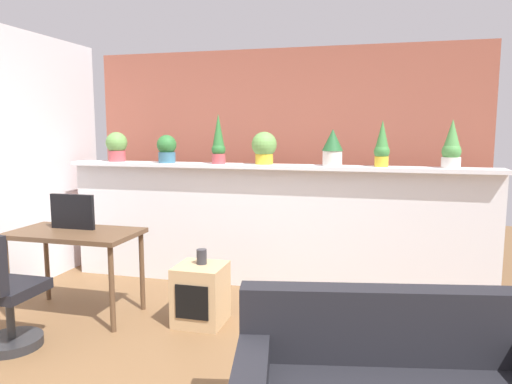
{
  "coord_description": "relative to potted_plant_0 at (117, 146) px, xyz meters",
  "views": [
    {
      "loc": [
        1.08,
        -2.68,
        1.63
      ],
      "look_at": [
        0.09,
        1.12,
        1.11
      ],
      "focal_mm": 33.43,
      "sensor_mm": 36.0,
      "label": 1
    }
  ],
  "objects": [
    {
      "name": "potted_plant_4",
      "position": [
        2.34,
        -0.04,
        0.01
      ],
      "size": [
        0.2,
        0.2,
        0.35
      ],
      "color": "silver",
      "rests_on": "plant_shelf"
    },
    {
      "name": "potted_plant_5",
      "position": [
        2.8,
        -0.02,
        0.03
      ],
      "size": [
        0.15,
        0.15,
        0.44
      ],
      "color": "gold",
      "rests_on": "plant_shelf"
    },
    {
      "name": "office_chair",
      "position": [
        0.14,
        -1.89,
        -1.05
      ],
      "size": [
        0.48,
        0.48,
        0.91
      ],
      "color": "#262628",
      "rests_on": "ground"
    },
    {
      "name": "potted_plant_6",
      "position": [
        3.41,
        -0.01,
        0.03
      ],
      "size": [
        0.17,
        0.17,
        0.44
      ],
      "color": "silver",
      "rests_on": "plant_shelf"
    },
    {
      "name": "potted_plant_3",
      "position": [
        1.66,
        0.01,
        0.0
      ],
      "size": [
        0.25,
        0.25,
        0.33
      ],
      "color": "gold",
      "rests_on": "plant_shelf"
    },
    {
      "name": "tv_monitor",
      "position": [
        0.18,
        -1.07,
        -0.54
      ],
      "size": [
        0.42,
        0.04,
        0.31
      ],
      "primitive_type": "cube",
      "color": "black",
      "rests_on": "desk"
    },
    {
      "name": "potted_plant_0",
      "position": [
        0.0,
        0.0,
        0.0
      ],
      "size": [
        0.23,
        0.23,
        0.32
      ],
      "color": "#B7474C",
      "rests_on": "plant_shelf"
    },
    {
      "name": "side_cube_shelf",
      "position": [
        1.37,
        -1.06,
        -1.19
      ],
      "size": [
        0.4,
        0.41,
        0.5
      ],
      "color": "tan",
      "rests_on": "ground"
    },
    {
      "name": "divider_wall",
      "position": [
        1.71,
        0.02,
        -0.83
      ],
      "size": [
        4.36,
        0.16,
        1.23
      ],
      "primitive_type": "cube",
      "color": "silver",
      "rests_on": "ground"
    },
    {
      "name": "vase_on_shelf",
      "position": [
        1.36,
        -1.01,
        -0.88
      ],
      "size": [
        0.09,
        0.09,
        0.13
      ],
      "primitive_type": "cylinder",
      "color": "#2D2D33",
      "rests_on": "side_cube_shelf"
    },
    {
      "name": "brick_wall_behind",
      "position": [
        1.71,
        0.62,
        -0.19
      ],
      "size": [
        4.36,
        0.1,
        2.5
      ],
      "primitive_type": "cube",
      "color": "#9E5442",
      "rests_on": "ground"
    },
    {
      "name": "potted_plant_1",
      "position": [
        0.62,
        -0.05,
        -0.02
      ],
      "size": [
        0.21,
        0.21,
        0.29
      ],
      "color": "#386B84",
      "rests_on": "plant_shelf"
    },
    {
      "name": "plant_shelf",
      "position": [
        1.71,
        -0.02,
        -0.19
      ],
      "size": [
        4.36,
        0.28,
        0.04
      ],
      "primitive_type": "cube",
      "color": "silver",
      "rests_on": "divider_wall"
    },
    {
      "name": "desk",
      "position": [
        0.25,
        -1.15,
        -0.78
      ],
      "size": [
        1.1,
        0.6,
        0.75
      ],
      "color": "brown",
      "rests_on": "ground"
    },
    {
      "name": "potted_plant_2",
      "position": [
        1.19,
        -0.05,
        0.06
      ],
      "size": [
        0.14,
        0.14,
        0.51
      ],
      "color": "#B7474C",
      "rests_on": "plant_shelf"
    }
  ]
}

